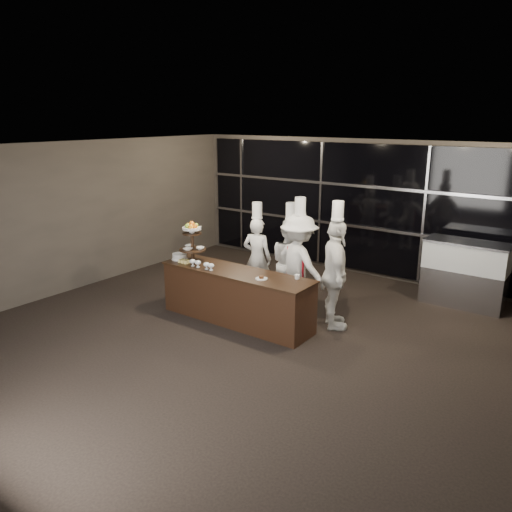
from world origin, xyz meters
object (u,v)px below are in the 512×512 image
Objects in this scene: display_stand at (192,239)px; display_case at (465,270)px; layer_cake at (180,256)px; chef_c at (299,264)px; chef_d at (335,274)px; chef_a at (257,257)px; chef_b at (290,263)px; buffet_counter at (236,296)px.

display_case is (3.97, 3.14, -0.65)m from display_stand.
display_case reaches higher than layer_cake.
chef_c is (-2.33, -2.14, 0.23)m from display_case.
chef_d is (0.84, -0.23, 0.03)m from chef_c.
display_case is at bearing 42.50° from chef_c.
layer_cake is 0.16× the size of chef_a.
chef_d is (1.89, -0.40, 0.11)m from chef_a.
chef_b is 0.93× the size of chef_c.
chef_c is (1.05, -0.17, 0.09)m from chef_a.
layer_cake is 1.51m from chef_a.
chef_b reaches higher than layer_cake.
display_stand is 0.39× the size of chef_a.
chef_a is (0.59, 1.18, -0.51)m from display_stand.
layer_cake is 2.19m from chef_c.
chef_d is at bearing -19.53° from chef_b.
display_case is 0.76× the size of chef_b.
display_stand is at bearing -179.99° from buffet_counter.
display_case is 0.78× the size of chef_a.
buffet_counter is at bearing -133.38° from display_case.
chef_c is at bearing -30.42° from chef_b.
chef_a is (-3.38, -1.96, 0.14)m from display_case.
chef_c is (1.92, 1.05, -0.06)m from layer_cake.
chef_b reaches higher than buffet_counter.
chef_d reaches higher than layer_cake.
display_stand reaches higher than layer_cake.
display_case is at bearing 36.83° from chef_b.
chef_c is at bearing 31.54° from display_stand.
chef_d reaches higher than chef_b.
layer_cake is at bearing -151.26° from chef_c.
chef_d is at bearing -122.26° from display_case.
buffet_counter is 1.38m from layer_cake.
display_stand is at bearing -116.50° from chef_a.
layer_cake is (-1.29, -0.05, 0.51)m from buffet_counter.
display_stand is 1.97m from chef_c.
display_stand is 2.48× the size of layer_cake.
chef_a is at bearing 167.95° from chef_d.
chef_b is (0.34, 1.18, 0.38)m from buffet_counter.
chef_b reaches higher than display_case.
display_stand is (-1.00, -0.00, 0.87)m from buffet_counter.
display_stand is 0.47m from layer_cake.
chef_b reaches higher than chef_a.
buffet_counter is 1.73m from chef_d.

